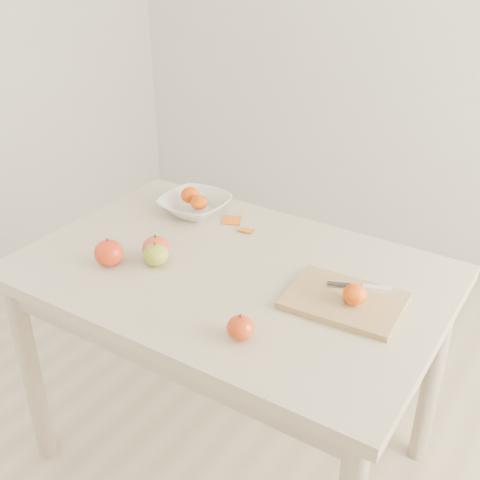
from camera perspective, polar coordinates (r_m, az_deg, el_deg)
The scene contains 14 objects.
ground at distance 2.21m, azimuth -0.74°, elevation -19.58°, with size 3.50×3.50×0.00m, color #C6B293.
table at distance 1.77m, azimuth -0.87°, elevation -5.44°, with size 1.20×0.80×0.75m.
cutting_board at distance 1.59m, azimuth 9.85°, elevation -5.69°, with size 0.29×0.22×0.02m, color tan.
board_tangerine at distance 1.56m, azimuth 10.82°, elevation -5.08°, with size 0.06×0.06×0.05m, color #DA4507.
fruit_bowl at distance 2.03m, azimuth -4.32°, elevation 3.31°, with size 0.23×0.23×0.06m, color white.
bowl_tangerine_near at distance 2.04m, azimuth -4.75°, elevation 4.27°, with size 0.06×0.06×0.06m, color #D65307.
bowl_tangerine_far at distance 2.00m, azimuth -3.91°, elevation 3.61°, with size 0.06×0.06×0.05m, color #CB4707.
orange_peel_a at distance 1.97m, azimuth -0.79°, elevation 1.75°, with size 0.06×0.04×0.00m, color #DF5A0F.
orange_peel_b at distance 1.92m, azimuth 0.58°, elevation 0.86°, with size 0.04×0.04×0.00m, color orange.
paring_knife at distance 1.63m, azimuth 12.40°, elevation -4.49°, with size 0.17×0.07×0.01m.
apple_green at distance 1.74m, azimuth -7.99°, elevation -1.41°, with size 0.07×0.07×0.07m, color #80A116.
apple_red_d at distance 1.76m, azimuth -12.34°, elevation -1.18°, with size 0.08×0.08×0.08m, color #A51D12.
apple_red_e at distance 1.44m, azimuth 0.04°, elevation -8.32°, with size 0.07×0.07×0.06m, color #8A0B01.
apple_red_b at distance 1.76m, azimuth -7.97°, elevation -0.81°, with size 0.08×0.08×0.07m, color #A61F13.
Camera 1 is at (0.81, -1.22, 1.65)m, focal length 45.00 mm.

